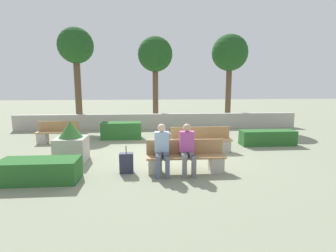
{
  "coord_description": "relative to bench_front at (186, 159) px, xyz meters",
  "views": [
    {
      "loc": [
        -0.59,
        -8.65,
        2.41
      ],
      "look_at": [
        0.13,
        0.5,
        0.9
      ],
      "focal_mm": 28.0,
      "sensor_mm": 36.0,
      "label": 1
    }
  ],
  "objects": [
    {
      "name": "tree_center_right",
      "position": [
        3.79,
        8.51,
        3.71
      ],
      "size": [
        2.1,
        2.1,
        5.2
      ],
      "color": "brown",
      "rests_on": "ground_plane"
    },
    {
      "name": "suitcase",
      "position": [
        -1.61,
        0.03,
        -0.07
      ],
      "size": [
        0.36,
        0.22,
        0.75
      ],
      "color": "#282D42",
      "rests_on": "ground_plane"
    },
    {
      "name": "hedge_block_mid_left",
      "position": [
        3.67,
        2.88,
        -0.06
      ],
      "size": [
        2.13,
        0.63,
        0.58
      ],
      "color": "#286028",
      "rests_on": "ground_plane"
    },
    {
      "name": "person_seated_man",
      "position": [
        0.02,
        -0.14,
        0.4
      ],
      "size": [
        0.38,
        0.64,
        1.34
      ],
      "color": "slate",
      "rests_on": "ground_plane"
    },
    {
      "name": "hedge_block_near_left",
      "position": [
        -2.18,
        4.53,
        0.02
      ],
      "size": [
        1.71,
        0.71,
        0.72
      ],
      "color": "#286028",
      "rests_on": "ground_plane"
    },
    {
      "name": "person_seated_woman",
      "position": [
        -0.66,
        -0.14,
        0.4
      ],
      "size": [
        0.38,
        0.64,
        1.34
      ],
      "color": "#515B70",
      "rests_on": "ground_plane"
    },
    {
      "name": "bench_right_side",
      "position": [
        -4.7,
        3.95,
        -0.02
      ],
      "size": [
        1.62,
        0.49,
        0.86
      ],
      "rotation": [
        0.0,
        0.0,
        -0.05
      ],
      "color": "#A37A4C",
      "rests_on": "ground_plane"
    },
    {
      "name": "bench_left_side",
      "position": [
        0.86,
        2.08,
        -0.0
      ],
      "size": [
        2.13,
        0.48,
        0.86
      ],
      "rotation": [
        0.0,
        0.0,
        0.06
      ],
      "color": "#A37A4C",
      "rests_on": "ground_plane"
    },
    {
      "name": "planter_corner_left",
      "position": [
        -3.39,
        1.25,
        0.22
      ],
      "size": [
        0.91,
        0.91,
        1.27
      ],
      "color": "#ADA89E",
      "rests_on": "ground_plane"
    },
    {
      "name": "ground_plane",
      "position": [
        -0.44,
        1.8,
        -0.34
      ],
      "size": [
        60.0,
        60.0,
        0.0
      ],
      "primitive_type": "plane",
      "color": "gray"
    },
    {
      "name": "tree_center_left",
      "position": [
        -0.56,
        8.28,
        3.56
      ],
      "size": [
        1.95,
        1.95,
        4.98
      ],
      "color": "brown",
      "rests_on": "ground_plane"
    },
    {
      "name": "bench_front",
      "position": [
        0.0,
        0.0,
        0.0
      ],
      "size": [
        2.14,
        0.49,
        0.86
      ],
      "color": "#A37A4C",
      "rests_on": "ground_plane"
    },
    {
      "name": "perimeter_wall",
      "position": [
        -0.44,
        6.91,
        0.06
      ],
      "size": [
        14.84,
        0.3,
        0.8
      ],
      "color": "#ADA89E",
      "rests_on": "ground_plane"
    },
    {
      "name": "hedge_block_near_right",
      "position": [
        -3.7,
        -0.44,
        -0.07
      ],
      "size": [
        1.9,
        0.8,
        0.56
      ],
      "color": "#286028",
      "rests_on": "ground_plane"
    },
    {
      "name": "tree_leftmost",
      "position": [
        -4.94,
        8.47,
        3.95
      ],
      "size": [
        1.96,
        1.96,
        5.44
      ],
      "color": "brown",
      "rests_on": "ground_plane"
    }
  ]
}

